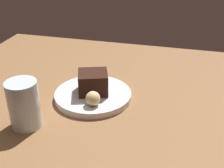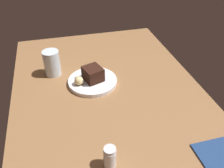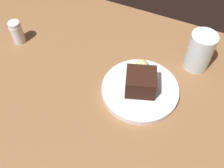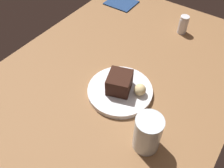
% 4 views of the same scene
% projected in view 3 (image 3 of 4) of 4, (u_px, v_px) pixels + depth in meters
% --- Properties ---
extents(dining_table, '(1.20, 0.84, 0.03)m').
position_uv_depth(dining_table, '(111.00, 101.00, 0.79)').
color(dining_table, brown).
rests_on(dining_table, ground).
extents(dessert_plate, '(0.23, 0.23, 0.02)m').
position_uv_depth(dessert_plate, '(140.00, 90.00, 0.79)').
color(dessert_plate, silver).
rests_on(dessert_plate, dining_table).
extents(chocolate_cake_slice, '(0.10, 0.10, 0.06)m').
position_uv_depth(chocolate_cake_slice, '(141.00, 82.00, 0.75)').
color(chocolate_cake_slice, black).
rests_on(chocolate_cake_slice, dessert_plate).
extents(bread_roll, '(0.04, 0.04, 0.04)m').
position_uv_depth(bread_roll, '(142.00, 66.00, 0.81)').
color(bread_roll, '#DBC184').
rests_on(bread_roll, dessert_plate).
extents(salt_shaker, '(0.04, 0.04, 0.08)m').
position_uv_depth(salt_shaker, '(17.00, 32.00, 0.89)').
color(salt_shaker, silver).
rests_on(salt_shaker, dining_table).
extents(water_glass, '(0.08, 0.08, 0.13)m').
position_uv_depth(water_glass, '(200.00, 51.00, 0.81)').
color(water_glass, silver).
rests_on(water_glass, dining_table).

